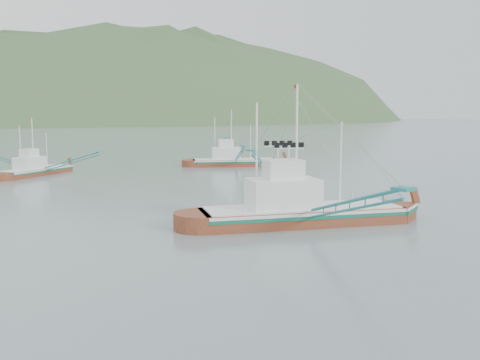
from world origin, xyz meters
TOP-DOWN VIEW (x-y plane):
  - ground at (0.00, 0.00)m, footprint 1200.00×1200.00m
  - main_boat at (2.31, 1.34)m, footprint 16.39×27.34m
  - bg_boat_right at (26.65, 40.35)m, footprint 16.71×22.31m
  - bg_boat_far at (-2.75, 47.64)m, footprint 13.91×19.59m
  - headland_right at (240.00, 430.00)m, footprint 684.00×432.00m

SIDE VIEW (x-z plane):
  - ground at x=0.00m, z-range 0.00..0.00m
  - headland_right at x=240.00m, z-range -153.00..153.00m
  - bg_boat_far at x=-2.75m, z-range -2.50..6.09m
  - bg_boat_right at x=26.65m, z-range -2.86..7.02m
  - main_boat at x=2.31m, z-range -3.43..8.26m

